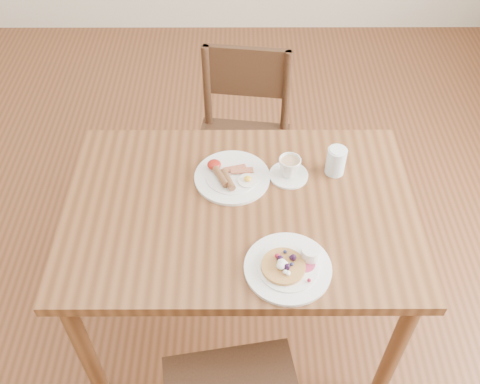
{
  "coord_description": "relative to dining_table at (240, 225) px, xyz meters",
  "views": [
    {
      "loc": [
        -0.0,
        -1.21,
        2.11
      ],
      "look_at": [
        0.0,
        0.0,
        0.82
      ],
      "focal_mm": 40.0,
      "sensor_mm": 36.0,
      "label": 1
    }
  ],
  "objects": [
    {
      "name": "pancake_plate",
      "position": [
        0.15,
        -0.26,
        0.11
      ],
      "size": [
        0.27,
        0.27,
        0.06
      ],
      "color": "white",
      "rests_on": "dining_table"
    },
    {
      "name": "teacup_saucer",
      "position": [
        0.17,
        0.15,
        0.13
      ],
      "size": [
        0.14,
        0.14,
        0.08
      ],
      "color": "white",
      "rests_on": "dining_table"
    },
    {
      "name": "breakfast_plate",
      "position": [
        -0.03,
        0.13,
        0.11
      ],
      "size": [
        0.27,
        0.27,
        0.04
      ],
      "color": "white",
      "rests_on": "dining_table"
    },
    {
      "name": "water_glass",
      "position": [
        0.34,
        0.17,
        0.15
      ],
      "size": [
        0.07,
        0.07,
        0.1
      ],
      "primitive_type": "cylinder",
      "color": "silver",
      "rests_on": "dining_table"
    },
    {
      "name": "dining_table",
      "position": [
        0.0,
        0.0,
        0.0
      ],
      "size": [
        1.2,
        0.8,
        0.75
      ],
      "color": "brown",
      "rests_on": "ground"
    },
    {
      "name": "chair_far",
      "position": [
        0.01,
        0.65,
        -0.16
      ],
      "size": [
        0.47,
        0.47,
        0.88
      ],
      "rotation": [
        0.0,
        0.0,
        3.01
      ],
      "color": "#3F2317",
      "rests_on": "ground"
    },
    {
      "name": "ground",
      "position": [
        0.0,
        0.0,
        -0.65
      ],
      "size": [
        5.0,
        5.0,
        0.0
      ],
      "primitive_type": "plane",
      "color": "#5A3219",
      "rests_on": "ground"
    }
  ]
}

